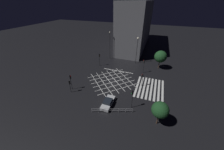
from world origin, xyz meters
TOP-DOWN VIEW (x-y plane):
  - ground_plane at (0.00, 0.00)m, footprint 200.00×200.00m
  - road_markings at (0.28, -6.47)m, footprint 14.43×20.89m
  - office_building at (32.99, 0.01)m, footprint 35.74×10.06m
  - traffic_light_sw_cross at (-8.30, -7.22)m, footprint 0.36×0.39m
  - traffic_light_se_cross at (7.35, -7.46)m, footprint 0.36×0.39m
  - traffic_light_median_south at (0.18, -8.10)m, footprint 0.36×0.39m
  - traffic_light_ne_cross at (7.28, 7.05)m, footprint 0.36×0.39m
  - traffic_light_nw_main at (-8.22, 7.62)m, footprint 0.39×0.36m
  - traffic_light_nw_cross at (-7.15, 8.02)m, footprint 0.36×0.39m
  - street_lamp_east at (14.11, 5.95)m, footprint 0.41×0.41m
  - street_lamp_west at (13.29, -4.09)m, footprint 0.64×0.64m
  - street_tree_near at (-10.59, -12.48)m, footprint 2.93×2.93m
  - street_tree_far at (11.98, -11.88)m, footprint 3.75×3.75m
  - waiting_car at (-9.20, -2.40)m, footprint 4.58×1.82m
  - pedestrian_railing at (-10.91, -3.94)m, footprint 2.82×7.72m

SIDE VIEW (x-z plane):
  - ground_plane at x=0.00m, z-range 0.00..0.00m
  - road_markings at x=0.28m, z-range 0.00..0.01m
  - waiting_car at x=-9.20m, z-range -0.04..1.30m
  - pedestrian_railing at x=-10.91m, z-range 0.14..1.19m
  - traffic_light_nw_main at x=-8.22m, z-range 0.72..4.04m
  - traffic_light_median_south at x=0.18m, z-range 0.79..4.42m
  - traffic_light_nw_cross at x=-7.15m, z-range 0.88..5.01m
  - traffic_light_ne_cross at x=7.28m, z-range 0.91..5.18m
  - traffic_light_se_cross at x=7.35m, z-range 0.91..5.21m
  - traffic_light_sw_cross at x=-8.30m, z-range 0.96..5.48m
  - street_tree_near at x=-10.59m, z-range 0.98..5.90m
  - street_tree_far at x=11.98m, z-range 1.14..7.17m
  - street_lamp_east at x=14.11m, z-range 1.17..11.18m
  - street_lamp_west at x=13.29m, z-range 2.49..11.66m
  - office_building at x=32.99m, z-range 0.00..19.25m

